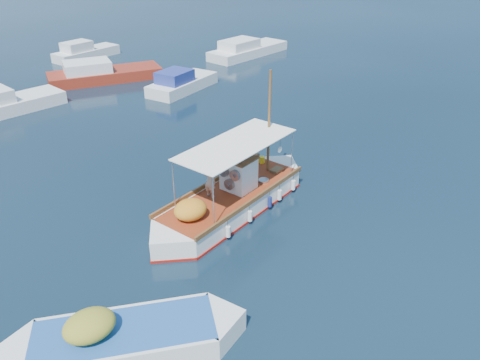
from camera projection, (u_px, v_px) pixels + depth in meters
ground at (253, 213)px, 19.37m from camera, size 160.00×160.00×0.00m
fishing_caique at (231, 200)px, 19.36m from camera, size 8.72×4.29×5.56m
dinghy at (123, 341)px, 12.95m from camera, size 6.36×3.68×1.68m
bg_boat_nw at (2, 106)px, 29.56m from camera, size 7.40×3.78×1.80m
bg_boat_n at (102, 74)px, 35.80m from camera, size 8.74×4.28×1.80m
bg_boat_ne at (181, 84)px, 33.64m from camera, size 6.19×4.32×1.80m
bg_boat_e at (246, 50)px, 42.79m from camera, size 8.83×4.49×1.80m
bg_boat_far_n at (85, 53)px, 41.89m from camera, size 6.27×3.70×1.80m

